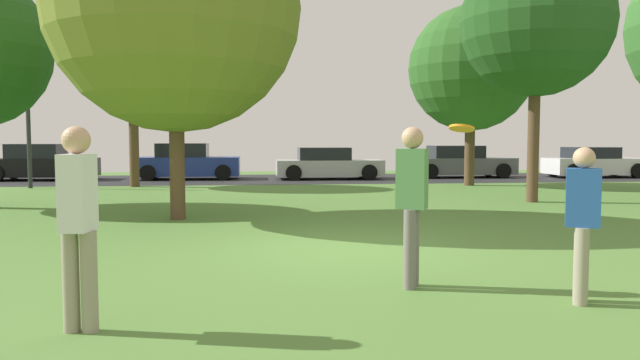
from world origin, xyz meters
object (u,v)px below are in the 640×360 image
at_px(birch_tree_lone, 536,22).
at_px(parked_car_white, 594,163).
at_px(parked_car_blue, 187,163).
at_px(oak_tree_center, 471,69).
at_px(oak_tree_right, 132,61).
at_px(frisbee_disc, 462,128).
at_px(person_walking, 78,218).
at_px(oak_tree_left, 175,6).
at_px(parked_car_grey, 459,163).
at_px(parked_car_black, 41,164).
at_px(parked_car_silver, 328,164).
at_px(person_thrower, 412,198).
at_px(street_lamp_post, 28,122).
at_px(person_catcher, 582,218).

bearing_deg(birch_tree_lone, parked_car_white, 52.11).
bearing_deg(parked_car_blue, oak_tree_center, -23.23).
height_order(oak_tree_right, frisbee_disc, oak_tree_right).
bearing_deg(person_walking, oak_tree_left, 9.02).
height_order(oak_tree_right, parked_car_blue, oak_tree_right).
bearing_deg(parked_car_grey, parked_car_black, 179.56).
xyz_separation_m(parked_car_blue, parked_car_silver, (5.86, -0.51, -0.07)).
bearing_deg(oak_tree_center, person_thrower, -112.61).
bearing_deg(frisbee_disc, parked_car_white, 55.69).
height_order(person_thrower, street_lamp_post, street_lamp_post).
bearing_deg(person_catcher, birch_tree_lone, -85.35).
height_order(oak_tree_center, person_catcher, oak_tree_center).
height_order(person_catcher, person_walking, person_walking).
bearing_deg(parked_car_blue, oak_tree_right, -109.73).
relative_size(frisbee_disc, parked_car_blue, 0.09).
bearing_deg(birch_tree_lone, frisbee_disc, -120.03).
xyz_separation_m(person_catcher, parked_car_blue, (-6.11, 19.59, -0.18)).
xyz_separation_m(person_catcher, person_walking, (-4.75, -0.38, 0.12)).
xyz_separation_m(person_catcher, parked_car_grey, (5.61, 19.55, -0.22)).
xyz_separation_m(parked_car_grey, street_lamp_post, (-16.50, -4.06, 1.61)).
relative_size(birch_tree_lone, parked_car_silver, 1.51).
bearing_deg(person_catcher, oak_tree_center, -78.40).
bearing_deg(person_catcher, parked_car_white, -93.31).
distance_m(parked_car_black, parked_car_silver, 11.74).
bearing_deg(parked_car_blue, parked_car_white, -2.09).
bearing_deg(frisbee_disc, oak_tree_center, 69.34).
height_order(oak_tree_left, parked_car_blue, oak_tree_left).
distance_m(frisbee_disc, parked_car_grey, 20.16).
height_order(birch_tree_lone, street_lamp_post, birch_tree_lone).
bearing_deg(person_catcher, person_thrower, 0.00).
height_order(oak_tree_right, street_lamp_post, oak_tree_right).
distance_m(person_thrower, frisbee_disc, 0.93).
xyz_separation_m(birch_tree_lone, parked_car_black, (-15.99, 10.33, -4.03)).
bearing_deg(person_thrower, person_catcher, 0.00).
bearing_deg(person_catcher, person_walking, 32.51).
bearing_deg(person_thrower, street_lamp_post, 150.43).
height_order(person_thrower, parked_car_white, person_thrower).
relative_size(oak_tree_left, oak_tree_center, 1.08).
bearing_deg(birch_tree_lone, parked_car_silver, 113.74).
bearing_deg(oak_tree_right, parked_car_grey, 16.17).
bearing_deg(person_thrower, oak_tree_left, 146.61).
bearing_deg(person_walking, parked_car_grey, -19.32).
distance_m(oak_tree_right, person_catcher, 17.79).
relative_size(person_thrower, person_walking, 1.01).
bearing_deg(oak_tree_center, parked_car_silver, 139.32).
xyz_separation_m(frisbee_disc, parked_car_white, (12.54, 18.38, -1.16)).
height_order(oak_tree_right, oak_tree_left, oak_tree_left).
height_order(oak_tree_left, parked_car_white, oak_tree_left).
height_order(oak_tree_left, parked_car_silver, oak_tree_left).
bearing_deg(oak_tree_right, birch_tree_lone, -29.07).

